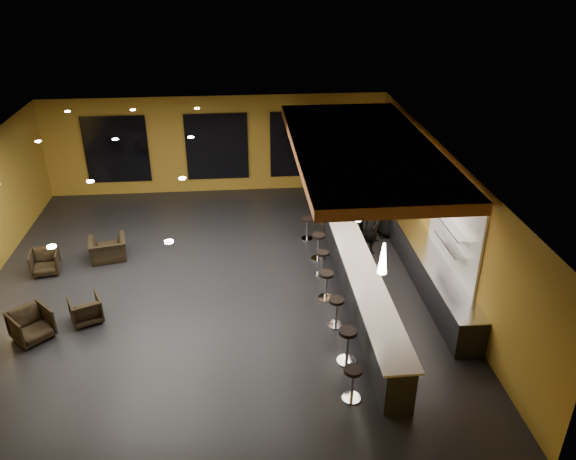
{
  "coord_description": "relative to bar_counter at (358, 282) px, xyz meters",
  "views": [
    {
      "loc": [
        0.8,
        -12.8,
        8.11
      ],
      "look_at": [
        2.0,
        0.5,
        1.3
      ],
      "focal_mm": 35.0,
      "sensor_mm": 36.0,
      "label": 1
    }
  ],
  "objects": [
    {
      "name": "bar_counter",
      "position": [
        0.0,
        0.0,
        0.0
      ],
      "size": [
        0.6,
        8.0,
        1.0
      ],
      "primitive_type": "cube",
      "color": "black",
      "rests_on": "floor"
    },
    {
      "name": "pendant_0",
      "position": [
        0.0,
        -2.0,
        1.85
      ],
      "size": [
        0.2,
        0.2,
        0.7
      ],
      "primitive_type": "cone",
      "color": "white",
      "rests_on": "wood_soffit"
    },
    {
      "name": "floor",
      "position": [
        -3.65,
        1.0,
        -0.55
      ],
      "size": [
        12.0,
        13.0,
        0.1
      ],
      "primitive_type": "cube",
      "color": "black",
      "rests_on": "ground"
    },
    {
      "name": "bar_stool_5",
      "position": [
        -0.72,
        2.13,
        0.01
      ],
      "size": [
        0.4,
        0.4,
        0.8
      ],
      "rotation": [
        0.0,
        0.0,
        0.11
      ],
      "color": "silver",
      "rests_on": "floor"
    },
    {
      "name": "staff_c",
      "position": [
        1.6,
        3.36,
        0.3
      ],
      "size": [
        0.84,
        0.61,
        1.59
      ],
      "primitive_type": "imported",
      "rotation": [
        0.0,
        0.0,
        -0.14
      ],
      "color": "black",
      "rests_on": "floor"
    },
    {
      "name": "wall_right",
      "position": [
        2.4,
        1.0,
        1.25
      ],
      "size": [
        0.1,
        13.0,
        3.5
      ],
      "primitive_type": "cube",
      "color": "#A27924",
      "rests_on": "floor"
    },
    {
      "name": "bar_stool_4",
      "position": [
        -0.73,
        1.25,
        -0.04
      ],
      "size": [
        0.37,
        0.37,
        0.73
      ],
      "rotation": [
        0.0,
        0.0,
        0.0
      ],
      "color": "silver",
      "rests_on": "floor"
    },
    {
      "name": "bar_stool_2",
      "position": [
        -0.74,
        -1.05,
        -0.03
      ],
      "size": [
        0.38,
        0.38,
        0.74
      ],
      "rotation": [
        0.0,
        0.0,
        0.19
      ],
      "color": "silver",
      "rests_on": "floor"
    },
    {
      "name": "window_right",
      "position": [
        -0.65,
        7.44,
        1.2
      ],
      "size": [
        2.2,
        0.06,
        2.4
      ],
      "primitive_type": "cube",
      "color": "black",
      "rests_on": "wall_back"
    },
    {
      "name": "wall_shelf_lower",
      "position": [
        2.17,
        -0.2,
        1.1
      ],
      "size": [
        0.3,
        1.5,
        0.03
      ],
      "primitive_type": "cube",
      "color": "silver",
      "rests_on": "wall_right"
    },
    {
      "name": "pendant_1",
      "position": [
        0.0,
        0.5,
        1.85
      ],
      "size": [
        0.2,
        0.2,
        0.7
      ],
      "primitive_type": "cone",
      "color": "white",
      "rests_on": "wood_soffit"
    },
    {
      "name": "wall_front",
      "position": [
        -3.65,
        -5.55,
        1.25
      ],
      "size": [
        12.0,
        0.1,
        3.5
      ],
      "primitive_type": "cube",
      "color": "#A27924",
      "rests_on": "floor"
    },
    {
      "name": "pendant_2",
      "position": [
        0.0,
        3.0,
        1.85
      ],
      "size": [
        0.2,
        0.2,
        0.7
      ],
      "primitive_type": "cone",
      "color": "white",
      "rests_on": "wood_soffit"
    },
    {
      "name": "ceiling",
      "position": [
        -3.65,
        1.0,
        3.05
      ],
      "size": [
        12.0,
        13.0,
        0.1
      ],
      "primitive_type": "cube",
      "color": "black"
    },
    {
      "name": "wall_shelf_upper",
      "position": [
        2.17,
        -0.2,
        1.55
      ],
      "size": [
        0.3,
        1.5,
        0.03
      ],
      "primitive_type": "cube",
      "color": "silver",
      "rests_on": "wall_right"
    },
    {
      "name": "wall_back",
      "position": [
        -3.65,
        7.55,
        1.25
      ],
      "size": [
        12.0,
        0.1,
        3.5
      ],
      "primitive_type": "cube",
      "color": "#A27924",
      "rests_on": "floor"
    },
    {
      "name": "window_left",
      "position": [
        -7.15,
        7.44,
        1.2
      ],
      "size": [
        2.2,
        0.06,
        2.4
      ],
      "primitive_type": "cube",
      "color": "black",
      "rests_on": "wall_back"
    },
    {
      "name": "armchair_c",
      "position": [
        -8.3,
        2.06,
        -0.16
      ],
      "size": [
        0.84,
        0.86,
        0.68
      ],
      "primitive_type": "imported",
      "rotation": [
        0.0,
        0.0,
        0.17
      ],
      "color": "black",
      "rests_on": "floor"
    },
    {
      "name": "window_center",
      "position": [
        -3.65,
        7.44,
        1.2
      ],
      "size": [
        2.2,
        0.06,
        2.4
      ],
      "primitive_type": "cube",
      "color": "black",
      "rests_on": "wall_back"
    },
    {
      "name": "staff_b",
      "position": [
        0.99,
        3.05,
        0.43
      ],
      "size": [
        0.97,
        0.8,
        1.85
      ],
      "primitive_type": "imported",
      "rotation": [
        0.0,
        0.0,
        0.12
      ],
      "color": "black",
      "rests_on": "floor"
    },
    {
      "name": "bar_stool_6",
      "position": [
        -0.89,
        3.39,
        -0.04
      ],
      "size": [
        0.36,
        0.36,
        0.72
      ],
      "rotation": [
        0.0,
        0.0,
        -0.3
      ],
      "color": "silver",
      "rests_on": "floor"
    },
    {
      "name": "bar_stool_1",
      "position": [
        -0.72,
        -2.36,
        0.04
      ],
      "size": [
        0.42,
        0.42,
        0.84
      ],
      "rotation": [
        0.0,
        0.0,
        0.18
      ],
      "color": "silver",
      "rests_on": "floor"
    },
    {
      "name": "bar_top",
      "position": [
        0.0,
        0.0,
        0.52
      ],
      "size": [
        0.78,
        8.1,
        0.05
      ],
      "primitive_type": "cube",
      "color": "silver",
      "rests_on": "bar_counter"
    },
    {
      "name": "prep_top",
      "position": [
        2.0,
        0.5,
        0.39
      ],
      "size": [
        0.72,
        6.0,
        0.03
      ],
      "primitive_type": "cube",
      "color": "silver",
      "rests_on": "prep_counter"
    },
    {
      "name": "staff_a",
      "position": [
        0.78,
        2.32,
        0.32
      ],
      "size": [
        0.7,
        0.6,
        1.64
      ],
      "primitive_type": "imported",
      "rotation": [
        0.0,
        0.0,
        0.42
      ],
      "color": "black",
      "rests_on": "floor"
    },
    {
      "name": "bar_stool_3",
      "position": [
        -0.81,
        0.1,
        -0.01
      ],
      "size": [
        0.39,
        0.39,
        0.77
      ],
      "rotation": [
        0.0,
        0.0,
        -0.11
      ],
      "color": "silver",
      "rests_on": "floor"
    },
    {
      "name": "armchair_d",
      "position": [
        -6.73,
        2.65,
        -0.17
      ],
      "size": [
        1.18,
        1.09,
        0.66
      ],
      "primitive_type": "imported",
      "rotation": [
        0.0,
        0.0,
        3.36
      ],
      "color": "black",
      "rests_on": "floor"
    },
    {
      "name": "armchair_a",
      "position": [
        -7.75,
        -0.91,
        -0.13
      ],
      "size": [
        1.14,
        1.14,
        0.74
      ],
      "primitive_type": "imported",
      "rotation": [
        0.0,
        0.0,
        0.75
      ],
      "color": "black",
      "rests_on": "floor"
    },
    {
      "name": "tile_backsplash",
      "position": [
        2.31,
        0.0,
        1.5
      ],
      "size": [
        0.06,
        3.2,
        2.4
      ],
      "primitive_type": "cube",
      "color": "white",
      "rests_on": "wall_right"
    },
    {
      "name": "prep_counter",
      "position": [
        2.0,
        0.5,
        -0.07
      ],
      "size": [
        0.7,
        6.0,
        0.86
      ],
      "primitive_type": "cube",
      "color": "black",
      "rests_on": "floor"
    },
    {
      "name": "armchair_b",
      "position": [
        -6.68,
        -0.33,
        -0.18
      ],
      "size": [
        0.92,
        0.93,
        0.64
      ],
      "primitive_type": "imported",
      "rotation": [
        0.0,
        0.0,
        3.56
      ],
      "color": "black",
      "rests_on": "floor"
    },
    {
      "name": "bar_stool_0",
      "position": [
        -0.83,
        -3.48,
        -0.01
      ],
      "size": [
        0.38,
        0.38,
        0.76
      ],
      "rotation": [
        0.0,
        0.0,
        0.29
      ],
      "color": "silver",
      "rests_on": "floor"
    },
    {
      "name": "column",
      "position": [
        0.0,
        4.6,
        1.25
      ],
      "size": [
        0.6,
        0.6,
        3.5
      ],
      "primitive_type": "cube",
      "color": "#A67525",
      "rests_on": "floor"
    },
    {
      "name": "wood_soffit",
      "position": [
        0.35,
        2.0,
        2.86
      ],
      "size": [
        3.6,
        8.0,
        0.28
      ],
      "primitive_type": "cube",
      "color": "#AD6232",
      "rests_on": "ceiling"
    }
  ]
}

